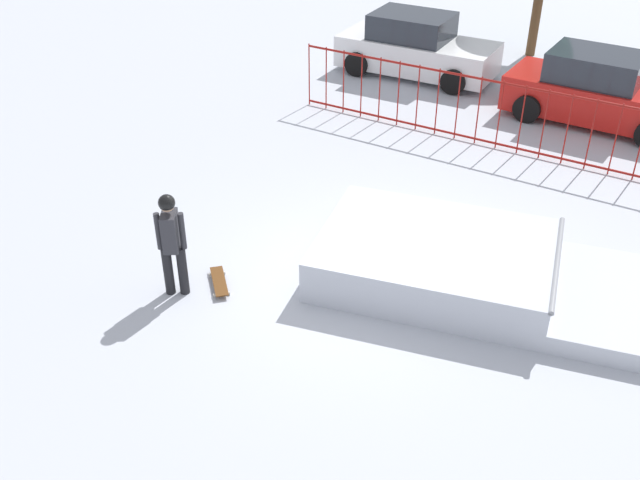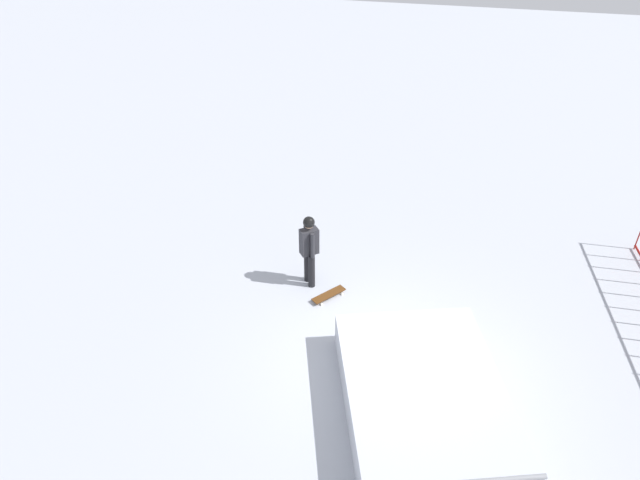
% 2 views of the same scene
% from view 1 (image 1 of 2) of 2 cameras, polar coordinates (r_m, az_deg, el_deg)
% --- Properties ---
extents(ground_plane, '(60.00, 60.00, 0.00)m').
position_cam_1_polar(ground_plane, '(11.70, 2.38, -2.88)').
color(ground_plane, '#B2B7C1').
extents(skate_ramp, '(5.94, 4.14, 0.74)m').
position_cam_1_polar(skate_ramp, '(11.58, 11.29, -2.08)').
color(skate_ramp, silver).
rests_on(skate_ramp, ground).
extents(skater, '(0.41, 0.43, 1.73)m').
position_cam_1_polar(skater, '(11.00, -11.56, 0.19)').
color(skater, black).
rests_on(skater, ground).
extents(skateboard, '(0.75, 0.66, 0.09)m').
position_cam_1_polar(skateboard, '(11.56, -7.89, -3.23)').
color(skateboard, '#593314').
rests_on(skateboard, ground).
extents(perimeter_fence, '(9.91, 1.00, 1.50)m').
position_cam_1_polar(perimeter_fence, '(15.92, 14.68, 9.31)').
color(perimeter_fence, maroon).
rests_on(perimeter_fence, ground).
extents(parked_car_white, '(4.29, 2.35, 1.60)m').
position_cam_1_polar(parked_car_white, '(20.00, 7.51, 14.68)').
color(parked_car_white, white).
rests_on(parked_car_white, ground).
extents(parked_car_red, '(4.22, 2.17, 1.60)m').
position_cam_1_polar(parked_car_red, '(18.01, 20.92, 10.80)').
color(parked_car_red, red).
rests_on(parked_car_red, ground).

